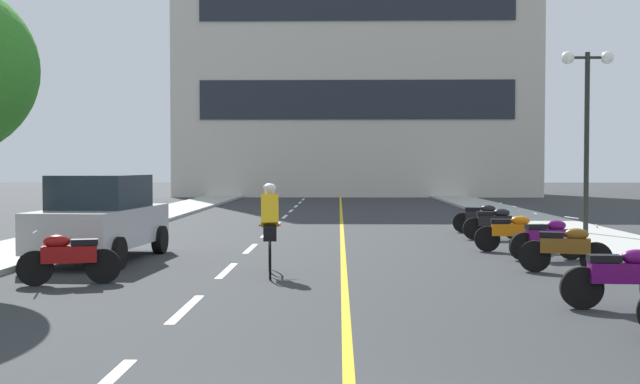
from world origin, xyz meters
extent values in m
plane|color=#2D3033|center=(0.00, 21.00, 0.00)|extent=(140.00, 140.00, 0.00)
cube|color=#A8A8A3|center=(-7.20, 24.00, 0.06)|extent=(2.40, 72.00, 0.12)
cube|color=#A8A8A3|center=(7.20, 24.00, 0.06)|extent=(2.40, 72.00, 0.12)
cube|color=silver|center=(-2.00, 6.00, 0.00)|extent=(0.14, 2.20, 0.01)
cube|color=silver|center=(-2.00, 10.00, 0.00)|extent=(0.14, 2.20, 0.01)
cube|color=silver|center=(-2.00, 14.00, 0.00)|extent=(0.14, 2.20, 0.01)
cube|color=silver|center=(-2.00, 18.00, 0.00)|extent=(0.14, 2.20, 0.01)
cube|color=silver|center=(-2.00, 22.00, 0.00)|extent=(0.14, 2.20, 0.01)
cube|color=silver|center=(-2.00, 26.00, 0.00)|extent=(0.14, 2.20, 0.01)
cube|color=silver|center=(-2.00, 30.00, 0.00)|extent=(0.14, 2.20, 0.01)
cube|color=silver|center=(-2.00, 34.00, 0.00)|extent=(0.14, 2.20, 0.01)
cube|color=silver|center=(-2.00, 38.00, 0.00)|extent=(0.14, 2.20, 0.01)
cube|color=silver|center=(-2.00, 42.00, 0.00)|extent=(0.14, 2.20, 0.01)
cube|color=silver|center=(-2.00, 46.00, 0.00)|extent=(0.14, 2.20, 0.01)
cube|color=gold|center=(0.25, 24.00, 0.00)|extent=(0.12, 66.00, 0.01)
cube|color=beige|center=(1.28, 49.77, 10.43)|extent=(23.93, 9.53, 20.86)
cube|color=#1E232D|center=(1.28, 44.95, 6.26)|extent=(20.10, 0.10, 2.50)
cube|color=#1E232D|center=(1.28, 44.95, 12.51)|extent=(20.10, 0.10, 2.50)
cylinder|color=black|center=(7.14, 17.28, 2.67)|extent=(0.14, 0.14, 5.09)
cylinder|color=black|center=(7.14, 17.28, 5.06)|extent=(1.10, 0.08, 0.08)
sphere|color=white|center=(6.59, 17.28, 5.06)|extent=(0.36, 0.36, 0.36)
sphere|color=white|center=(7.69, 17.28, 5.06)|extent=(0.36, 0.36, 0.36)
cylinder|color=black|center=(-5.66, 13.01, 0.32)|extent=(0.26, 0.65, 0.64)
cylinder|color=black|center=(-3.96, 12.89, 0.32)|extent=(0.26, 0.65, 0.64)
cylinder|color=black|center=(-5.85, 10.22, 0.32)|extent=(0.26, 0.65, 0.64)
cylinder|color=black|center=(-4.16, 10.10, 0.32)|extent=(0.26, 0.65, 0.64)
cube|color=#B7B7BC|center=(-4.91, 11.56, 0.72)|extent=(1.99, 4.31, 0.80)
cube|color=#1E2833|center=(-4.91, 11.56, 1.47)|extent=(1.71, 2.30, 0.70)
cylinder|color=black|center=(3.57, 6.11, 0.30)|extent=(0.60, 0.14, 0.60)
cube|color=#590C59|center=(4.11, 6.07, 0.52)|extent=(0.91, 0.33, 0.28)
ellipsoid|color=#590C59|center=(4.31, 6.06, 0.74)|extent=(0.45, 0.27, 0.22)
cube|color=black|center=(3.86, 6.09, 0.72)|extent=(0.45, 0.27, 0.10)
cylinder|color=black|center=(-4.94, 8.01, 0.30)|extent=(0.60, 0.26, 0.60)
cylinder|color=black|center=(-3.88, 8.31, 0.30)|extent=(0.60, 0.26, 0.60)
cube|color=maroon|center=(-4.41, 8.16, 0.52)|extent=(0.94, 0.52, 0.28)
ellipsoid|color=maroon|center=(-4.60, 8.11, 0.74)|extent=(0.49, 0.35, 0.22)
cube|color=black|center=(-4.17, 8.23, 0.72)|extent=(0.49, 0.35, 0.10)
cylinder|color=silver|center=(-4.94, 8.01, 0.90)|extent=(0.20, 0.58, 0.03)
cylinder|color=black|center=(4.93, 9.65, 0.30)|extent=(0.60, 0.26, 0.60)
cylinder|color=black|center=(3.87, 9.95, 0.30)|extent=(0.60, 0.26, 0.60)
cube|color=brown|center=(4.40, 9.80, 0.52)|extent=(0.94, 0.51, 0.28)
ellipsoid|color=brown|center=(4.59, 9.75, 0.74)|extent=(0.49, 0.35, 0.22)
cube|color=black|center=(4.16, 9.87, 0.72)|extent=(0.49, 0.35, 0.10)
cylinder|color=silver|center=(4.93, 9.65, 0.90)|extent=(0.19, 0.59, 0.03)
cylinder|color=black|center=(5.15, 11.95, 0.30)|extent=(0.61, 0.21, 0.60)
cylinder|color=black|center=(4.07, 11.74, 0.30)|extent=(0.61, 0.21, 0.60)
cube|color=#590C59|center=(4.61, 11.85, 0.52)|extent=(0.94, 0.45, 0.28)
ellipsoid|color=#590C59|center=(4.81, 11.88, 0.74)|extent=(0.48, 0.32, 0.22)
cube|color=black|center=(4.37, 11.80, 0.72)|extent=(0.48, 0.32, 0.10)
cylinder|color=silver|center=(5.15, 11.95, 0.90)|extent=(0.14, 0.59, 0.03)
cylinder|color=black|center=(4.73, 13.33, 0.30)|extent=(0.61, 0.17, 0.60)
cylinder|color=black|center=(3.64, 13.46, 0.30)|extent=(0.61, 0.17, 0.60)
cube|color=orange|center=(4.19, 13.40, 0.52)|extent=(0.93, 0.39, 0.28)
ellipsoid|color=orange|center=(4.39, 13.37, 0.74)|extent=(0.47, 0.29, 0.22)
cube|color=black|center=(3.94, 13.43, 0.72)|extent=(0.47, 0.29, 0.10)
cylinder|color=silver|center=(4.73, 13.33, 0.90)|extent=(0.10, 0.60, 0.03)
cylinder|color=black|center=(4.94, 16.40, 0.30)|extent=(0.60, 0.12, 0.60)
cylinder|color=black|center=(3.84, 16.43, 0.30)|extent=(0.60, 0.12, 0.60)
cube|color=black|center=(4.39, 16.42, 0.52)|extent=(0.91, 0.31, 0.28)
ellipsoid|color=black|center=(4.59, 16.41, 0.74)|extent=(0.45, 0.25, 0.22)
cube|color=black|center=(4.14, 16.42, 0.72)|extent=(0.45, 0.25, 0.10)
cylinder|color=silver|center=(4.94, 16.40, 0.90)|extent=(0.05, 0.60, 0.03)
cylinder|color=black|center=(4.94, 18.35, 0.30)|extent=(0.60, 0.28, 0.60)
cylinder|color=black|center=(3.90, 18.69, 0.30)|extent=(0.60, 0.28, 0.60)
cube|color=black|center=(4.42, 18.52, 0.52)|extent=(0.94, 0.55, 0.28)
ellipsoid|color=black|center=(4.61, 18.45, 0.74)|extent=(0.49, 0.37, 0.22)
cube|color=black|center=(4.18, 18.60, 0.72)|extent=(0.49, 0.37, 0.10)
cylinder|color=silver|center=(4.94, 18.35, 0.90)|extent=(0.22, 0.58, 0.03)
torus|color=black|center=(-1.17, 9.94, 0.34)|extent=(0.11, 0.72, 0.72)
torus|color=black|center=(-1.07, 8.90, 0.34)|extent=(0.11, 0.72, 0.72)
cylinder|color=red|center=(-1.12, 9.39, 0.64)|extent=(0.13, 0.95, 0.04)
cube|color=black|center=(-1.10, 9.25, 0.86)|extent=(0.12, 0.21, 0.06)
cylinder|color=red|center=(-1.16, 9.84, 0.89)|extent=(0.42, 0.07, 0.03)
cube|color=black|center=(-1.11, 9.29, 0.79)|extent=(0.27, 0.38, 0.28)
cube|color=yellow|center=(-1.12, 9.44, 1.19)|extent=(0.36, 0.48, 0.61)
sphere|color=beige|center=(-1.13, 9.57, 1.54)|extent=(0.20, 0.20, 0.20)
ellipsoid|color=white|center=(-1.13, 9.57, 1.61)|extent=(0.24, 0.26, 0.16)
camera|label=1|loc=(0.15, -4.84, 2.01)|focal=43.69mm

